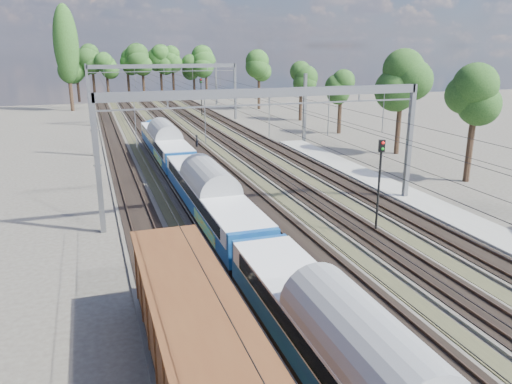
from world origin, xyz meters
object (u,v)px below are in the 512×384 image
object	(u,v)px
emu_train	(211,192)
signal_far	(201,92)
freight_boxcar	(198,345)
signal_near	(380,175)
worker	(197,142)

from	to	relation	value
emu_train	signal_far	size ratio (longest dim) A/B	9.38
emu_train	freight_boxcar	bearing A→B (deg)	-104.99
signal_near	emu_train	bearing A→B (deg)	173.62
worker	signal_near	distance (m)	31.74
signal_near	signal_far	world-z (taller)	signal_far
signal_near	signal_far	size ratio (longest dim) A/B	0.97
emu_train	signal_near	world-z (taller)	signal_near
freight_boxcar	signal_near	size ratio (longest dim) A/B	2.31
freight_boxcar	signal_far	bearing A→B (deg)	77.38
freight_boxcar	signal_far	world-z (taller)	signal_far
emu_train	signal_far	bearing A→B (deg)	78.13
signal_near	freight_boxcar	bearing A→B (deg)	-120.41
freight_boxcar	worker	xyz separation A→B (m)	(9.15, 43.26, -1.41)
signal_near	signal_far	bearing A→B (deg)	107.78
emu_train	freight_boxcar	distance (m)	17.40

